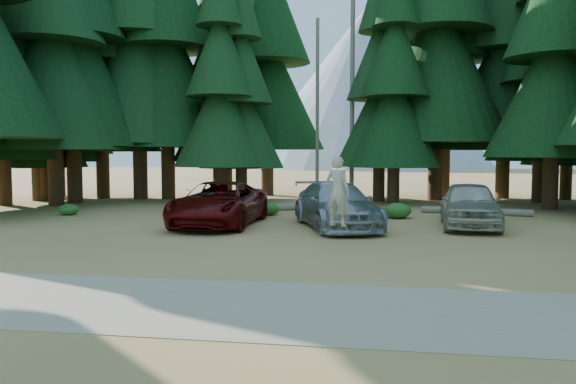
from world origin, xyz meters
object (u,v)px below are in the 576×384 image
object	(u,v)px
silver_minivan_right	(470,204)
silver_minivan_center	(336,205)
log_mid	(329,211)
frisbee_player	(338,191)
red_pickup	(219,204)
log_right	(476,211)
log_left	(270,208)

from	to	relation	value
silver_minivan_right	silver_minivan_center	bearing A→B (deg)	-164.84
silver_minivan_center	log_mid	world-z (taller)	silver_minivan_center
silver_minivan_center	frisbee_player	bearing A→B (deg)	-105.22
silver_minivan_right	red_pickup	bearing A→B (deg)	-169.87
log_mid	log_right	world-z (taller)	log_right
silver_minivan_center	log_right	xyz separation A→B (m)	(5.43, 4.99, -0.63)
red_pickup	silver_minivan_center	size ratio (longest dim) A/B	1.05
frisbee_player	silver_minivan_right	bearing A→B (deg)	-109.37
red_pickup	frisbee_player	bearing A→B (deg)	-41.71
silver_minivan_center	silver_minivan_right	bearing A→B (deg)	-9.35
silver_minivan_right	log_right	xyz separation A→B (m)	(0.90, 4.15, -0.65)
log_mid	log_right	size ratio (longest dim) A/B	0.70
red_pickup	silver_minivan_center	xyz separation A→B (m)	(4.15, -0.01, -0.01)
red_pickup	log_right	xyz separation A→B (m)	(9.58, 4.97, -0.63)
silver_minivan_center	log_left	world-z (taller)	silver_minivan_center
log_mid	silver_minivan_right	bearing A→B (deg)	4.44
log_right	log_mid	bearing A→B (deg)	-160.47
frisbee_player	log_mid	size ratio (longest dim) A/B	0.61
log_left	log_right	xyz separation A→B (m)	(8.73, -0.13, -0.01)
silver_minivan_center	log_mid	xyz separation A→B (m)	(-0.61, 4.25, -0.64)
red_pickup	frisbee_player	world-z (taller)	frisbee_player
log_mid	frisbee_player	bearing A→B (deg)	-45.47
red_pickup	log_left	world-z (taller)	red_pickup
red_pickup	frisbee_player	distance (m)	6.05
frisbee_player	log_mid	world-z (taller)	frisbee_player
red_pickup	silver_minivan_center	world-z (taller)	red_pickup
silver_minivan_right	frisbee_player	size ratio (longest dim) A/B	2.47
silver_minivan_right	frisbee_player	bearing A→B (deg)	-126.34
log_mid	log_left	bearing A→B (deg)	-159.70
silver_minivan_center	red_pickup	bearing A→B (deg)	160.05
frisbee_player	log_right	distance (m)	10.43
red_pickup	frisbee_player	xyz separation A→B (m)	(4.47, -4.01, 0.76)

